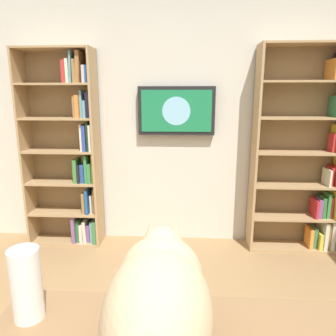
# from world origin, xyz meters

# --- Properties ---
(wall_back) EXTENTS (4.52, 0.06, 2.70)m
(wall_back) POSITION_xyz_m (0.00, -2.23, 1.35)
(wall_back) COLOR beige
(wall_back) RESTS_ON ground
(bookshelf_left) EXTENTS (0.92, 0.28, 2.01)m
(bookshelf_left) POSITION_xyz_m (-1.31, -2.06, 0.97)
(bookshelf_left) COLOR tan
(bookshelf_left) RESTS_ON ground
(bookshelf_right) EXTENTS (0.75, 0.28, 1.99)m
(bookshelf_right) POSITION_xyz_m (1.11, -2.06, 0.96)
(bookshelf_right) COLOR tan
(bookshelf_right) RESTS_ON ground
(wall_mounted_tv) EXTENTS (0.77, 0.07, 0.48)m
(wall_mounted_tv) POSITION_xyz_m (0.03, -2.15, 1.39)
(wall_mounted_tv) COLOR black
(cat) EXTENTS (0.33, 0.67, 0.40)m
(cat) POSITION_xyz_m (-0.00, 0.21, 0.94)
(cat) COLOR #D1B284
(cat) RESTS_ON desk
(paper_towel_roll) EXTENTS (0.11, 0.11, 0.28)m
(paper_towel_roll) POSITION_xyz_m (0.50, 0.07, 0.88)
(paper_towel_roll) COLOR white
(paper_towel_roll) RESTS_ON desk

